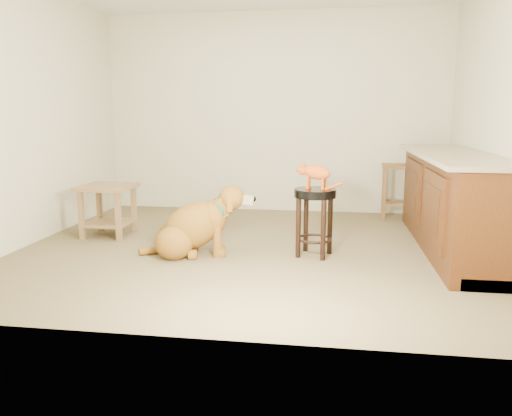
% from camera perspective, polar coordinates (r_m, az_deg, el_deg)
% --- Properties ---
extents(floor, '(4.50, 4.00, 0.01)m').
position_cam_1_polar(floor, '(4.92, -0.52, -4.68)').
color(floor, brown).
rests_on(floor, ground).
extents(room_shell, '(4.54, 4.04, 2.62)m').
position_cam_1_polar(room_shell, '(4.75, -0.55, 15.20)').
color(room_shell, beige).
rests_on(room_shell, ground).
extents(cabinet_run, '(0.70, 2.56, 0.94)m').
position_cam_1_polar(cabinet_run, '(5.20, 21.72, 0.36)').
color(cabinet_run, '#3F200B').
rests_on(cabinet_run, ground).
extents(padded_stool, '(0.40, 0.40, 0.63)m').
position_cam_1_polar(padded_stool, '(4.62, 6.73, -0.06)').
color(padded_stool, black).
rests_on(padded_stool, ground).
extents(wood_stool, '(0.40, 0.40, 0.68)m').
position_cam_1_polar(wood_stool, '(6.47, 15.73, 1.92)').
color(wood_stool, brown).
rests_on(wood_stool, ground).
extents(side_table, '(0.54, 0.54, 0.55)m').
position_cam_1_polar(side_table, '(5.59, -16.56, 0.61)').
color(side_table, brown).
rests_on(side_table, ground).
extents(golden_retriever, '(1.09, 0.60, 0.70)m').
position_cam_1_polar(golden_retriever, '(4.69, -7.12, -2.24)').
color(golden_retriever, brown).
rests_on(golden_retriever, ground).
extents(tabby_kitten, '(0.43, 0.19, 0.27)m').
position_cam_1_polar(tabby_kitten, '(4.58, 6.70, 4.00)').
color(tabby_kitten, '#A64210').
rests_on(tabby_kitten, padded_stool).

